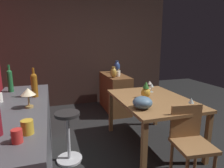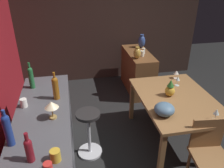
{
  "view_description": "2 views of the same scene",
  "coord_description": "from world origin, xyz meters",
  "px_view_note": "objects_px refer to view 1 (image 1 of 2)",
  "views": [
    {
      "loc": [
        -2.3,
        1.0,
        1.57
      ],
      "look_at": [
        0.1,
        0.25,
        1.01
      ],
      "focal_mm": 31.6,
      "sensor_mm": 36.0,
      "label": 1
    },
    {
      "loc": [
        -2.3,
        1.0,
        2.34
      ],
      "look_at": [
        0.39,
        0.47,
        0.92
      ],
      "focal_mm": 36.38,
      "sensor_mm": 36.0,
      "label": 2
    }
  ],
  "objects_px": {
    "bar_stool": "(68,135)",
    "cup_red": "(17,136)",
    "chair_near_window": "(190,140)",
    "wine_bottle_green": "(10,80)",
    "vase_brass": "(113,73)",
    "wine_glass_center": "(150,83)",
    "pillar_candle_short": "(119,73)",
    "wine_bottle_amber": "(34,84)",
    "fruit_bowl": "(143,102)",
    "dining_table": "(152,103)",
    "counter_lamp": "(28,93)",
    "wine_glass_left": "(191,101)",
    "vase_ceramic_blue": "(117,67)",
    "pineapple_centerpiece": "(146,91)",
    "pillar_candle_tall": "(118,74)",
    "wine_glass_right": "(152,86)",
    "sideboard_cabinet": "(115,93)",
    "cup_mustard": "(27,127)"
  },
  "relations": [
    {
      "from": "dining_table",
      "to": "wine_glass_center",
      "type": "relative_size",
      "value": 10.23
    },
    {
      "from": "sideboard_cabinet",
      "to": "bar_stool",
      "type": "bearing_deg",
      "value": 144.77
    },
    {
      "from": "counter_lamp",
      "to": "wine_bottle_amber",
      "type": "bearing_deg",
      "value": -4.48
    },
    {
      "from": "bar_stool",
      "to": "cup_red",
      "type": "height_order",
      "value": "cup_red"
    },
    {
      "from": "bar_stool",
      "to": "fruit_bowl",
      "type": "bearing_deg",
      "value": -108.8
    },
    {
      "from": "wine_glass_left",
      "to": "fruit_bowl",
      "type": "distance_m",
      "value": 0.59
    },
    {
      "from": "dining_table",
      "to": "fruit_bowl",
      "type": "bearing_deg",
      "value": 135.82
    },
    {
      "from": "chair_near_window",
      "to": "counter_lamp",
      "type": "height_order",
      "value": "counter_lamp"
    },
    {
      "from": "fruit_bowl",
      "to": "pillar_candle_tall",
      "type": "xyz_separation_m",
      "value": [
        1.79,
        -0.29,
        0.06
      ]
    },
    {
      "from": "wine_glass_center",
      "to": "vase_ceramic_blue",
      "type": "xyz_separation_m",
      "value": [
        1.39,
        0.14,
        0.11
      ]
    },
    {
      "from": "wine_glass_left",
      "to": "vase_brass",
      "type": "bearing_deg",
      "value": 11.24
    },
    {
      "from": "pillar_candle_tall",
      "to": "wine_glass_center",
      "type": "bearing_deg",
      "value": -161.82
    },
    {
      "from": "sideboard_cabinet",
      "to": "pillar_candle_tall",
      "type": "xyz_separation_m",
      "value": [
        -0.2,
        -0.0,
        0.46
      ]
    },
    {
      "from": "wine_glass_center",
      "to": "wine_bottle_green",
      "type": "distance_m",
      "value": 2.19
    },
    {
      "from": "wine_glass_right",
      "to": "cup_red",
      "type": "xyz_separation_m",
      "value": [
        -1.45,
        1.8,
        0.1
      ]
    },
    {
      "from": "dining_table",
      "to": "chair_near_window",
      "type": "height_order",
      "value": "chair_near_window"
    },
    {
      "from": "wine_glass_center",
      "to": "cup_mustard",
      "type": "relative_size",
      "value": 1.1
    },
    {
      "from": "counter_lamp",
      "to": "vase_brass",
      "type": "xyz_separation_m",
      "value": [
        1.73,
        -1.46,
        -0.13
      ]
    },
    {
      "from": "fruit_bowl",
      "to": "wine_bottle_amber",
      "type": "relative_size",
      "value": 0.69
    },
    {
      "from": "wine_bottle_green",
      "to": "vase_brass",
      "type": "relative_size",
      "value": 1.61
    },
    {
      "from": "counter_lamp",
      "to": "wine_glass_right",
      "type": "bearing_deg",
      "value": -68.09
    },
    {
      "from": "wine_bottle_amber",
      "to": "pillar_candle_tall",
      "type": "bearing_deg",
      "value": -47.49
    },
    {
      "from": "chair_near_window",
      "to": "cup_mustard",
      "type": "xyz_separation_m",
      "value": [
        -0.22,
        1.64,
        0.48
      ]
    },
    {
      "from": "vase_brass",
      "to": "fruit_bowl",
      "type": "bearing_deg",
      "value": 174.5
    },
    {
      "from": "wine_glass_right",
      "to": "bar_stool",
      "type": "bearing_deg",
      "value": 104.82
    },
    {
      "from": "bar_stool",
      "to": "cup_mustard",
      "type": "relative_size",
      "value": 5.48
    },
    {
      "from": "pineapple_centerpiece",
      "to": "counter_lamp",
      "type": "relative_size",
      "value": 1.2
    },
    {
      "from": "wine_glass_right",
      "to": "pillar_candle_tall",
      "type": "distance_m",
      "value": 1.13
    },
    {
      "from": "chair_near_window",
      "to": "vase_ceramic_blue",
      "type": "height_order",
      "value": "vase_ceramic_blue"
    },
    {
      "from": "sideboard_cabinet",
      "to": "bar_stool",
      "type": "height_order",
      "value": "sideboard_cabinet"
    },
    {
      "from": "dining_table",
      "to": "bar_stool",
      "type": "xyz_separation_m",
      "value": [
        -0.04,
        1.23,
        -0.3
      ]
    },
    {
      "from": "dining_table",
      "to": "wine_glass_center",
      "type": "distance_m",
      "value": 0.64
    },
    {
      "from": "dining_table",
      "to": "vase_brass",
      "type": "bearing_deg",
      "value": 7.33
    },
    {
      "from": "chair_near_window",
      "to": "vase_brass",
      "type": "xyz_separation_m",
      "value": [
        2.12,
        0.23,
        0.45
      ]
    },
    {
      "from": "fruit_bowl",
      "to": "vase_ceramic_blue",
      "type": "relative_size",
      "value": 0.89
    },
    {
      "from": "pillar_candle_short",
      "to": "wine_bottle_amber",
      "type": "bearing_deg",
      "value": 133.79
    },
    {
      "from": "vase_ceramic_blue",
      "to": "cup_mustard",
      "type": "bearing_deg",
      "value": 150.17
    },
    {
      "from": "sideboard_cabinet",
      "to": "counter_lamp",
      "type": "distance_m",
      "value": 2.66
    },
    {
      "from": "chair_near_window",
      "to": "wine_bottle_green",
      "type": "height_order",
      "value": "wine_bottle_green"
    },
    {
      "from": "wine_bottle_green",
      "to": "sideboard_cabinet",
      "type": "bearing_deg",
      "value": -55.69
    },
    {
      "from": "pillar_candle_tall",
      "to": "wine_glass_right",
      "type": "bearing_deg",
      "value": -169.76
    },
    {
      "from": "bar_stool",
      "to": "wine_glass_right",
      "type": "xyz_separation_m",
      "value": [
        0.37,
        -1.39,
        0.49
      ]
    },
    {
      "from": "fruit_bowl",
      "to": "vase_brass",
      "type": "height_order",
      "value": "vase_brass"
    },
    {
      "from": "wine_bottle_amber",
      "to": "vase_brass",
      "type": "height_order",
      "value": "wine_bottle_amber"
    },
    {
      "from": "pineapple_centerpiece",
      "to": "cup_mustard",
      "type": "distance_m",
      "value": 1.85
    },
    {
      "from": "wine_glass_left",
      "to": "vase_ceramic_blue",
      "type": "xyz_separation_m",
      "value": [
        2.52,
        0.1,
        0.1
      ]
    },
    {
      "from": "bar_stool",
      "to": "wine_glass_center",
      "type": "distance_m",
      "value": 1.67
    },
    {
      "from": "wine_bottle_green",
      "to": "cup_red",
      "type": "xyz_separation_m",
      "value": [
        -1.49,
        -0.28,
        -0.12
      ]
    },
    {
      "from": "fruit_bowl",
      "to": "wine_bottle_green",
      "type": "height_order",
      "value": "wine_bottle_green"
    },
    {
      "from": "chair_near_window",
      "to": "dining_table",
      "type": "bearing_deg",
      "value": 4.17
    }
  ]
}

